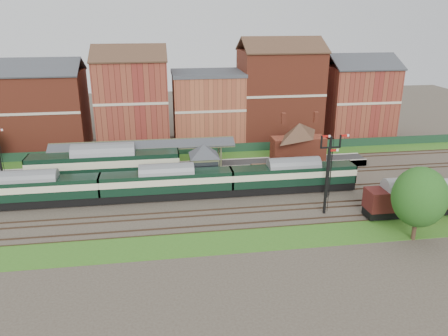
{
  "coord_description": "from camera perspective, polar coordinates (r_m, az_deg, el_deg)",
  "views": [
    {
      "loc": [
        -8.49,
        -51.15,
        22.2
      ],
      "look_at": [
        -0.52,
        2.0,
        3.0
      ],
      "focal_mm": 35.0,
      "sensor_mm": 36.0,
      "label": 1
    }
  ],
  "objects": [
    {
      "name": "dmu_train",
      "position": [
        54.92,
        -7.45,
        -1.86
      ],
      "size": [
        48.93,
        2.58,
        3.76
      ],
      "color": "black",
      "rests_on": "ground"
    },
    {
      "name": "grass_back",
      "position": [
        71.23,
        -1.26,
        1.52
      ],
      "size": [
        90.0,
        4.5,
        0.06
      ],
      "primitive_type": "cube",
      "color": "#2D6619",
      "rests_on": "ground"
    },
    {
      "name": "goods_van_a",
      "position": [
        53.3,
        21.07,
        -3.95
      ],
      "size": [
        5.92,
        2.57,
        3.59
      ],
      "color": "black",
      "rests_on": "ground"
    },
    {
      "name": "brick_hut",
      "position": [
        59.86,
        5.05,
        -0.97
      ],
      "size": [
        3.2,
        2.64,
        2.94
      ],
      "color": "maroon",
      "rests_on": "ground"
    },
    {
      "name": "ground",
      "position": [
        56.41,
        0.82,
        -3.52
      ],
      "size": [
        160.0,
        160.0,
        0.0
      ],
      "primitive_type": "plane",
      "color": "#473D33",
      "rests_on": "ground"
    },
    {
      "name": "grass_front",
      "position": [
        45.79,
        3.29,
        -9.34
      ],
      "size": [
        90.0,
        5.0,
        0.06
      ],
      "primitive_type": "cube",
      "color": "#2D6619",
      "rests_on": "ground"
    },
    {
      "name": "semaphore_bracket",
      "position": [
        55.65,
        13.6,
        0.69
      ],
      "size": [
        3.6,
        0.25,
        8.18
      ],
      "color": "black",
      "rests_on": "ground"
    },
    {
      "name": "signal_box",
      "position": [
        57.89,
        -2.61,
        0.47
      ],
      "size": [
        5.4,
        5.4,
        6.0
      ],
      "color": "#596D4E",
      "rests_on": "ground"
    },
    {
      "name": "station_building",
      "position": [
        66.8,
        9.7,
        3.52
      ],
      "size": [
        8.1,
        8.1,
        5.9
      ],
      "color": "brown",
      "rests_on": "platform"
    },
    {
      "name": "platform_railcar",
      "position": [
        61.35,
        -15.31,
        0.39
      ],
      "size": [
        20.11,
        3.17,
        4.63
      ],
      "color": "black",
      "rests_on": "ground"
    },
    {
      "name": "canopy",
      "position": [
        63.45,
        -10.47,
        3.2
      ],
      "size": [
        26.0,
        3.89,
        4.08
      ],
      "color": "#4F5334",
      "rests_on": "platform"
    },
    {
      "name": "goods_van_b",
      "position": [
        56.62,
        26.57,
        -3.56
      ],
      "size": [
        5.41,
        2.34,
        3.28
      ],
      "color": "black",
      "rests_on": "ground"
    },
    {
      "name": "tree_far",
      "position": [
        47.94,
        24.18,
        -3.49
      ],
      "size": [
        5.41,
        5.41,
        7.89
      ],
      "color": "#382619",
      "rests_on": "ground"
    },
    {
      "name": "town_backdrop",
      "position": [
        78.1,
        -2.28,
        8.42
      ],
      "size": [
        69.0,
        10.0,
        16.0
      ],
      "color": "brown",
      "rests_on": "ground"
    },
    {
      "name": "semaphore_siding",
      "position": [
        51.17,
        13.29,
        -1.54
      ],
      "size": [
        1.23,
        0.25,
        8.0
      ],
      "color": "black",
      "rests_on": "ground"
    },
    {
      "name": "fence",
      "position": [
        72.9,
        -1.46,
        2.54
      ],
      "size": [
        90.0,
        0.12,
        1.5
      ],
      "primitive_type": "cube",
      "color": "#193823",
      "rests_on": "ground"
    },
    {
      "name": "platform",
      "position": [
        64.75,
        -4.94,
        0.0
      ],
      "size": [
        55.0,
        3.4,
        1.0
      ],
      "primitive_type": "cube",
      "color": "#2D2D2D",
      "rests_on": "ground"
    }
  ]
}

